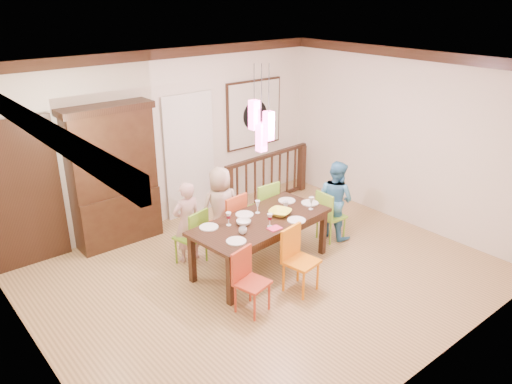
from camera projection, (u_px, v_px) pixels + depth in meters
floor at (266, 274)px, 7.07m from camera, size 6.00×6.00×0.00m
ceiling at (268, 66)px, 5.98m from camera, size 6.00×6.00×0.00m
wall_back at (169, 138)px, 8.31m from camera, size 6.00×0.00×6.00m
wall_left at (29, 249)px, 4.75m from camera, size 0.00×5.00×5.00m
wall_right at (404, 138)px, 8.29m from camera, size 0.00×5.00×5.00m
crown_molding at (268, 73)px, 6.01m from camera, size 6.00×5.00×0.16m
panel_door at (24, 196)px, 7.01m from camera, size 1.04×0.07×2.24m
white_doorway at (189, 157)px, 8.64m from camera, size 0.97×0.05×2.22m
painting at (254, 114)px, 9.29m from camera, size 1.25×0.06×1.25m
pendant_cluster at (261, 126)px, 6.49m from camera, size 0.27×0.21×1.14m
dining_table at (261, 225)px, 7.03m from camera, size 2.13×1.12×0.75m
chair_far_left at (190, 232)px, 7.21m from camera, size 0.47×0.47×0.86m
chair_far_mid at (228, 217)px, 7.61m from camera, size 0.46×0.46×0.92m
chair_far_right at (261, 204)px, 8.02m from camera, size 0.43×0.43×0.94m
chair_near_left at (252, 278)px, 6.10m from camera, size 0.45×0.45×0.82m
chair_near_mid at (301, 257)px, 6.52m from camera, size 0.46×0.46×0.89m
chair_end_right at (332, 212)px, 7.91m from camera, size 0.40×0.40×0.83m
china_hutch at (113, 176)px, 7.63m from camera, size 1.39×0.46×2.20m
balustrade at (268, 178)px, 9.28m from camera, size 2.05×0.23×0.96m
person_far_left at (187, 222)px, 7.24m from camera, size 0.46×0.31×1.23m
person_far_mid at (221, 207)px, 7.66m from camera, size 0.71×0.55×1.29m
person_end_right at (336, 199)px, 7.97m from camera, size 0.50×0.64×1.28m
serving_bowl at (280, 213)px, 7.13m from camera, size 0.41×0.41×0.08m
small_bowl at (244, 222)px, 6.84m from camera, size 0.21×0.21×0.06m
cup_left at (243, 231)px, 6.58m from camera, size 0.13×0.13×0.09m
cup_right at (286, 204)px, 7.41m from camera, size 0.11×0.11×0.08m
plate_far_left at (209, 227)px, 6.77m from camera, size 0.26×0.26×0.01m
plate_far_mid at (245, 214)px, 7.15m from camera, size 0.26×0.26×0.01m
plate_far_right at (287, 201)px, 7.62m from camera, size 0.26×0.26×0.01m
plate_near_left at (236, 241)px, 6.39m from camera, size 0.26×0.26×0.01m
plate_near_mid at (296, 220)px, 6.97m from camera, size 0.26×0.26×0.01m
plate_end_right at (310, 203)px, 7.53m from camera, size 0.26×0.26×0.01m
wine_glass_a at (229, 219)px, 6.80m from camera, size 0.08×0.08×0.19m
wine_glass_b at (258, 207)px, 7.18m from camera, size 0.08×0.08×0.19m
wine_glass_c at (270, 220)px, 6.76m from camera, size 0.08×0.08×0.19m
wine_glass_d at (311, 203)px, 7.30m from camera, size 0.08×0.08×0.19m
napkin at (275, 228)px, 6.73m from camera, size 0.18×0.14×0.01m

